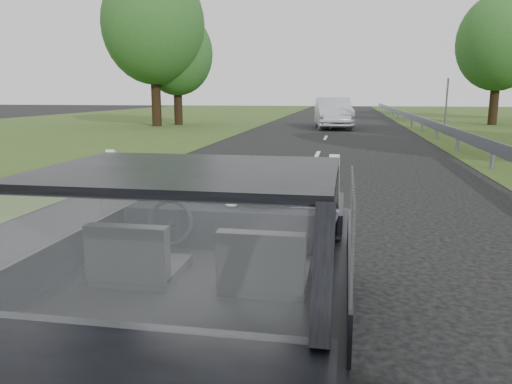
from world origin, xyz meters
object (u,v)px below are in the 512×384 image
at_px(subject_car, 211,266).
at_px(cat, 263,196).
at_px(other_car, 333,113).
at_px(highway_sign, 446,102).

bearing_deg(subject_car, cat, 68.21).
bearing_deg(subject_car, other_car, 89.73).
bearing_deg(other_car, cat, -96.61).
bearing_deg(other_car, highway_sign, 20.97).
bearing_deg(subject_car, highway_sign, 76.80).
distance_m(subject_car, cat, 0.75).
relative_size(subject_car, highway_sign, 1.50).
bearing_deg(cat, subject_car, -114.76).
xyz_separation_m(cat, highway_sign, (6.18, 26.76, 0.24)).
distance_m(subject_car, highway_sign, 28.12).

